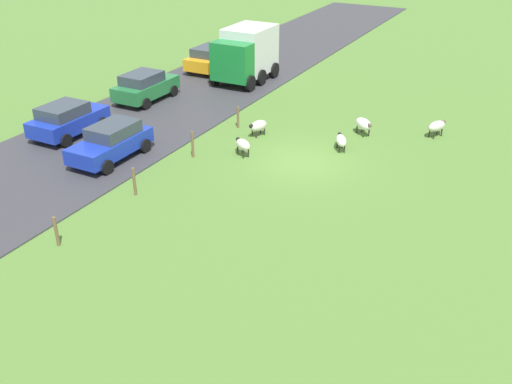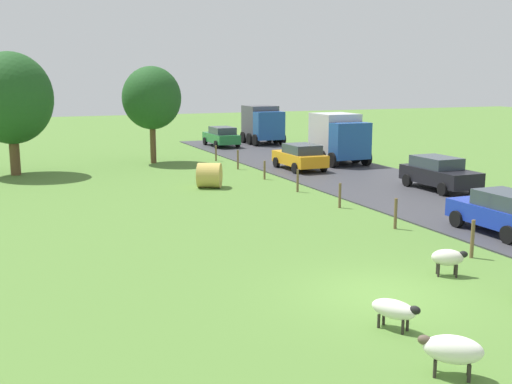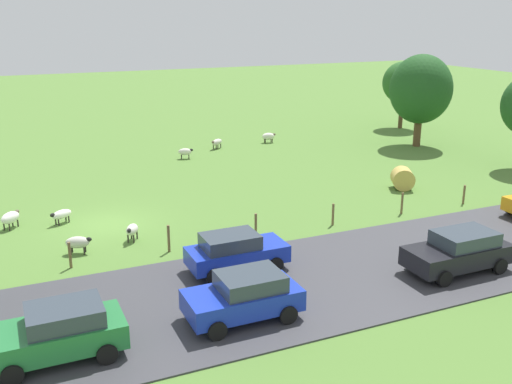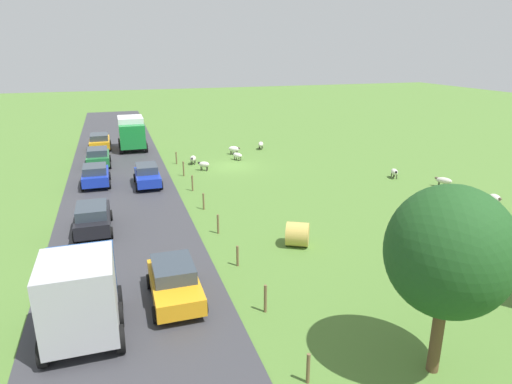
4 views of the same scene
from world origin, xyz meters
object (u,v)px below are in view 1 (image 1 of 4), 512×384
at_px(sheep_6, 243,145).
at_px(car_1, 145,86).
at_px(car_3, 213,57).
at_px(car_6, 67,119).
at_px(sheep_1, 437,126).
at_px(sheep_2, 341,140).
at_px(sheep_3, 364,124).
at_px(truck_0, 246,53).
at_px(sheep_7, 258,126).
at_px(car_0, 111,141).

height_order(sheep_6, car_1, car_1).
relative_size(car_3, car_6, 1.12).
xyz_separation_m(sheep_1, car_3, (15.99, -4.93, 0.36)).
bearing_deg(sheep_2, car_3, -35.09).
bearing_deg(sheep_2, car_1, -6.54).
relative_size(sheep_3, car_3, 0.28).
height_order(sheep_6, car_6, car_6).
bearing_deg(truck_0, car_6, 74.62).
relative_size(sheep_7, truck_0, 0.26).
height_order(sheep_1, sheep_7, sheep_1).
relative_size(sheep_3, truck_0, 0.27).
distance_m(sheep_1, car_0, 15.65).
bearing_deg(sheep_2, sheep_1, -133.34).
bearing_deg(car_1, car_6, 89.25).
height_order(sheep_3, car_3, car_3).
xyz_separation_m(sheep_3, car_6, (12.84, 6.99, 0.34)).
height_order(sheep_3, car_0, car_0).
bearing_deg(sheep_3, sheep_2, 82.51).
bearing_deg(sheep_7, truck_0, -57.58).
bearing_deg(sheep_3, sheep_1, -156.20).
distance_m(sheep_3, truck_0, 10.89).
bearing_deg(car_6, car_1, -90.75).
distance_m(sheep_6, car_1, 9.64).
relative_size(sheep_7, car_6, 0.30).
bearing_deg(car_6, sheep_6, -167.65).
xyz_separation_m(sheep_2, sheep_6, (3.75, 2.72, 0.06)).
bearing_deg(car_6, car_3, -90.51).
height_order(sheep_6, truck_0, truck_0).
relative_size(sheep_2, sheep_3, 0.97).
relative_size(sheep_1, sheep_2, 1.05).
bearing_deg(sheep_7, car_1, -11.39).
distance_m(sheep_2, car_6, 13.37).
height_order(sheep_2, truck_0, truck_0).
height_order(sheep_1, truck_0, truck_0).
distance_m(sheep_6, car_3, 14.35).
bearing_deg(sheep_3, sheep_7, 29.40).
distance_m(sheep_2, sheep_3, 2.37).
distance_m(truck_0, car_6, 12.65).
relative_size(sheep_3, car_1, 0.31).
bearing_deg(car_0, car_3, -75.91).
relative_size(sheep_1, car_0, 0.31).
xyz_separation_m(sheep_2, truck_0, (9.18, -7.53, 1.34)).
relative_size(sheep_2, car_3, 0.27).
distance_m(sheep_7, car_6, 9.38).
xyz_separation_m(car_0, car_6, (3.77, -1.19, 0.02)).
bearing_deg(sheep_3, car_6, 28.56).
xyz_separation_m(sheep_7, truck_0, (4.92, -7.75, 1.31)).
height_order(sheep_2, car_0, car_0).
distance_m(sheep_7, truck_0, 9.27).
distance_m(sheep_6, car_0, 5.91).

